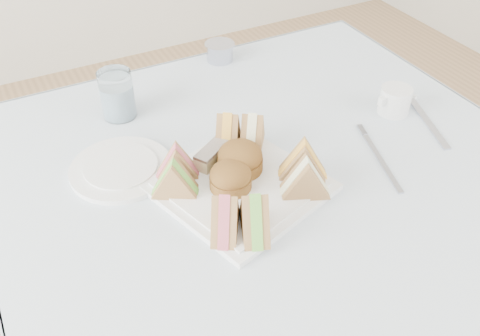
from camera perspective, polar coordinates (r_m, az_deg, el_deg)
name	(u,v)px	position (r m, az deg, el deg)	size (l,w,h in m)	color
table	(273,301)	(1.27, 3.50, -14.00)	(0.90, 0.90, 0.74)	brown
tablecloth	(280,179)	(1.00, 4.33, -1.13)	(1.02, 1.02, 0.01)	silver
serving_plate	(240,187)	(0.96, 0.00, -2.02)	(0.26, 0.26, 0.01)	white
sandwich_fl_a	(225,213)	(0.85, -1.61, -4.83)	(0.09, 0.04, 0.08)	#A1734F
sandwich_fl_b	(255,213)	(0.85, 1.57, -4.78)	(0.09, 0.04, 0.08)	#A1734F
sandwich_fr_a	(303,159)	(0.96, 6.78, 0.94)	(0.09, 0.04, 0.08)	#A1734F
sandwich_fr_b	(306,177)	(0.92, 7.04, -0.91)	(0.09, 0.04, 0.08)	#A1734F
sandwich_bl_a	(174,177)	(0.92, -7.03, -0.99)	(0.08, 0.04, 0.07)	#A1734F
sandwich_bl_b	(177,161)	(0.96, -6.75, 0.75)	(0.08, 0.04, 0.07)	#A1734F
sandwich_br_a	(252,130)	(1.02, 1.33, 4.05)	(0.09, 0.04, 0.08)	#A1734F
sandwich_br_b	(228,130)	(1.02, -1.31, 4.08)	(0.09, 0.04, 0.08)	#A1734F
scone_left	(231,177)	(0.93, -1.02, -0.99)	(0.07, 0.07, 0.05)	brown
scone_right	(240,158)	(0.97, 0.01, 1.04)	(0.08, 0.08, 0.06)	brown
pastry_slice	(212,156)	(0.99, -3.06, 1.29)	(0.07, 0.03, 0.04)	beige
side_plate	(121,169)	(1.03, -12.57, -0.07)	(0.19, 0.19, 0.01)	white
water_glass	(117,94)	(1.16, -12.98, 7.65)	(0.07, 0.07, 0.10)	white
tea_strainer	(220,53)	(1.36, -2.17, 12.21)	(0.07, 0.07, 0.04)	#B3B3C6
knife	(427,122)	(1.20, 19.37, 4.69)	(0.02, 0.19, 0.00)	#B3B3C6
fork	(382,162)	(1.06, 14.89, 0.60)	(0.01, 0.18, 0.00)	#B3B3C6
creamer_jug	(395,100)	(1.20, 16.19, 6.93)	(0.07, 0.07, 0.06)	white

